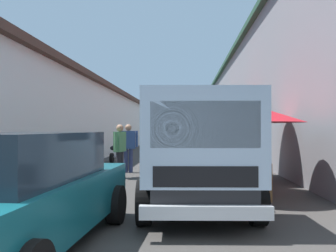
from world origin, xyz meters
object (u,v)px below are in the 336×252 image
(hatchback_car, at_px, (17,191))
(plastic_stool, at_px, (186,170))
(fruit_stall_near_left, at_px, (215,124))
(vendor_by_crates, at_px, (120,147))
(fruit_stall_far_left, at_px, (221,120))
(fruit_stall_far_right, at_px, (248,122))
(delivery_truck, at_px, (197,155))
(parked_scooter, at_px, (115,152))
(fruit_stall_near_right, at_px, (242,117))
(vendor_in_shade, at_px, (128,145))

(hatchback_car, relative_size, plastic_stool, 9.20)
(fruit_stall_near_left, bearing_deg, hatchback_car, 167.79)
(vendor_by_crates, bearing_deg, fruit_stall_far_left, -35.27)
(fruit_stall_far_right, distance_m, delivery_truck, 2.03)
(parked_scooter, bearing_deg, delivery_truck, -159.71)
(delivery_truck, bearing_deg, vendor_by_crates, 27.69)
(fruit_stall_far_right, relative_size, delivery_truck, 0.50)
(hatchback_car, distance_m, delivery_truck, 2.99)
(fruit_stall_far_left, relative_size, delivery_truck, 0.57)
(fruit_stall_near_right, bearing_deg, vendor_by_crates, 87.51)
(fruit_stall_far_right, distance_m, parked_scooter, 9.02)
(fruit_stall_near_right, height_order, vendor_in_shade, fruit_stall_near_right)
(fruit_stall_near_right, distance_m, fruit_stall_near_left, 11.73)
(fruit_stall_far_right, xyz_separation_m, delivery_truck, (-1.56, 1.15, -0.61))
(plastic_stool, bearing_deg, fruit_stall_near_left, -8.45)
(delivery_truck, xyz_separation_m, vendor_in_shade, (5.53, 2.18, -0.09))
(fruit_stall_far_right, height_order, plastic_stool, fruit_stall_far_right)
(vendor_in_shade, relative_size, plastic_stool, 3.78)
(vendor_by_crates, bearing_deg, plastic_stool, -104.85)
(fruit_stall_far_left, bearing_deg, vendor_by_crates, 144.73)
(delivery_truck, distance_m, vendor_by_crates, 4.76)
(fruit_stall_near_right, relative_size, plastic_stool, 5.99)
(fruit_stall_near_left, bearing_deg, delivery_truck, 174.21)
(fruit_stall_near_right, height_order, vendor_by_crates, fruit_stall_near_right)
(delivery_truck, distance_m, plastic_stool, 3.75)
(plastic_stool, bearing_deg, fruit_stall_near_right, -77.00)
(delivery_truck, xyz_separation_m, plastic_stool, (3.68, 0.20, -0.71))
(fruit_stall_near_left, bearing_deg, fruit_stall_near_right, 179.15)
(delivery_truck, relative_size, plastic_stool, 11.47)
(fruit_stall_near_right, xyz_separation_m, vendor_by_crates, (0.16, 3.64, -0.91))
(parked_scooter, bearing_deg, fruit_stall_near_right, -136.97)
(fruit_stall_far_right, relative_size, plastic_stool, 5.72)
(parked_scooter, bearing_deg, fruit_stall_far_right, -149.27)
(fruit_stall_near_right, relative_size, hatchback_car, 0.65)
(vendor_by_crates, relative_size, plastic_stool, 3.74)
(fruit_stall_far_right, distance_m, vendor_by_crates, 4.34)
(parked_scooter, distance_m, plastic_stool, 6.43)
(fruit_stall_near_right, distance_m, fruit_stall_far_right, 2.51)
(hatchback_car, distance_m, vendor_by_crates, 6.18)
(vendor_in_shade, xyz_separation_m, parked_scooter, (3.71, 1.24, -0.50))
(hatchback_car, bearing_deg, vendor_in_shade, -0.45)
(fruit_stall_far_right, bearing_deg, fruit_stall_near_left, -1.82)
(fruit_stall_near_left, distance_m, hatchback_car, 18.19)
(fruit_stall_far_left, xyz_separation_m, vendor_by_crates, (-5.00, 3.54, -0.96))
(fruit_stall_far_left, bearing_deg, fruit_stall_near_left, -2.36)
(plastic_stool, bearing_deg, vendor_by_crates, 75.15)
(fruit_stall_near_left, height_order, hatchback_car, fruit_stall_near_left)
(fruit_stall_near_right, xyz_separation_m, fruit_stall_near_left, (11.73, -0.17, -0.04))
(fruit_stall_near_left, xyz_separation_m, parked_scooter, (-6.54, 5.02, -1.36))
(fruit_stall_near_left, bearing_deg, parked_scooter, 142.51)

